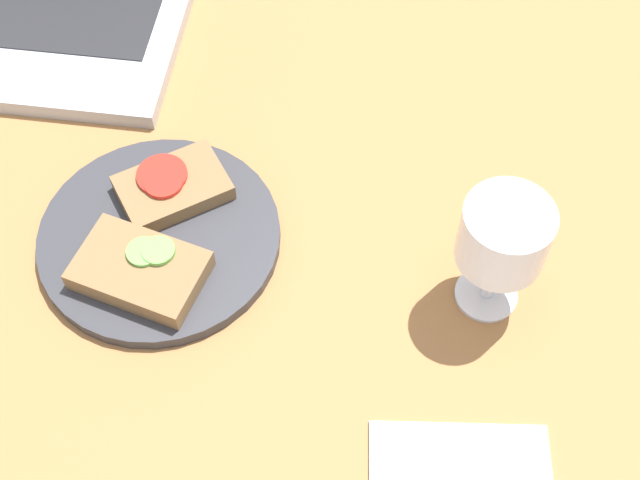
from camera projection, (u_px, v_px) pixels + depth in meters
wooden_table at (268, 285)px, 87.98cm from camera, size 140.00×140.00×3.00cm
plate at (160, 237)px, 88.41cm from camera, size 24.02×24.02×1.45cm
sandwich_with_tomato at (172, 187)px, 89.62cm from camera, size 12.82×12.00×2.36cm
sandwich_with_cucumber at (140, 269)px, 84.17cm from camera, size 13.53×10.58×2.70cm
wine_glass at (503, 240)px, 77.44cm from camera, size 8.04×8.04×13.66cm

